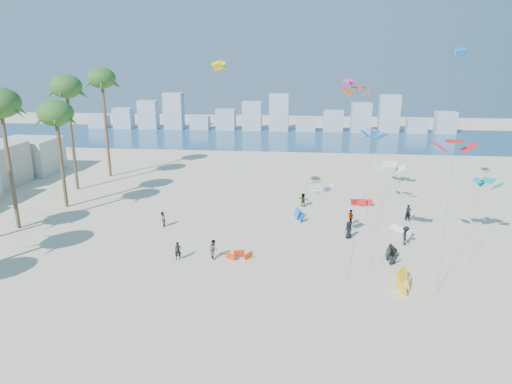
# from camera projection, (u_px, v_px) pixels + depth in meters

# --- Properties ---
(ground) EXTENTS (220.00, 220.00, 0.00)m
(ground) POSITION_uv_depth(u_px,v_px,m) (182.00, 331.00, 28.78)
(ground) COLOR beige
(ground) RESTS_ON ground
(ocean) EXTENTS (220.00, 220.00, 0.00)m
(ocean) POSITION_uv_depth(u_px,v_px,m) (269.00, 138.00, 97.46)
(ocean) COLOR navy
(ocean) RESTS_ON ground
(kitesurfer_near) EXTENTS (0.67, 0.53, 1.59)m
(kitesurfer_near) POSITION_uv_depth(u_px,v_px,m) (178.00, 251.00, 38.72)
(kitesurfer_near) COLOR black
(kitesurfer_near) RESTS_ON ground
(kitesurfer_mid) EXTENTS (0.95, 1.02, 1.67)m
(kitesurfer_mid) POSITION_uv_depth(u_px,v_px,m) (214.00, 249.00, 39.03)
(kitesurfer_mid) COLOR gray
(kitesurfer_mid) RESTS_ON ground
(kitesurfers_far) EXTENTS (25.64, 11.55, 1.78)m
(kitesurfers_far) POSITION_uv_depth(u_px,v_px,m) (330.00, 219.00, 46.14)
(kitesurfers_far) COLOR black
(kitesurfers_far) RESTS_ON ground
(grounded_kites) EXTENTS (17.17, 21.58, 1.00)m
(grounded_kites) POSITION_uv_depth(u_px,v_px,m) (356.00, 241.00, 41.78)
(grounded_kites) COLOR #E73B0C
(grounded_kites) RESTS_ON ground
(flying_kites) EXTENTS (34.63, 23.81, 17.91)m
(flying_kites) POSITION_uv_depth(u_px,v_px,m) (386.00, 107.00, 43.97)
(flying_kites) COLOR silver
(flying_kites) RESTS_ON ground
(distant_skyline) EXTENTS (85.00, 3.00, 8.40)m
(distant_skyline) POSITION_uv_depth(u_px,v_px,m) (268.00, 117.00, 106.24)
(distant_skyline) COLOR #9EADBF
(distant_skyline) RESTS_ON ground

